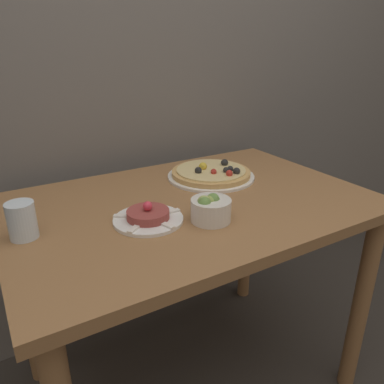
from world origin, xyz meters
TOP-DOWN VIEW (x-y plane):
  - back_wall at (0.00, 0.91)m, footprint 8.00×0.05m
  - dining_table at (0.00, 0.39)m, footprint 1.16×0.78m
  - pizza_plate at (0.17, 0.53)m, footprint 0.33×0.33m
  - tartare_plate at (-0.18, 0.32)m, footprint 0.20×0.20m
  - small_bowl at (-0.03, 0.23)m, footprint 0.12×0.12m
  - drinking_glass at (-0.50, 0.40)m, footprint 0.07×0.07m

SIDE VIEW (x-z plane):
  - dining_table at x=0.00m, z-range 0.28..1.06m
  - tartare_plate at x=-0.18m, z-range 0.77..0.83m
  - pizza_plate at x=0.17m, z-range 0.77..0.83m
  - small_bowl at x=-0.03m, z-range 0.78..0.86m
  - drinking_glass at x=-0.50m, z-range 0.79..0.89m
  - back_wall at x=0.00m, z-range 0.00..2.60m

